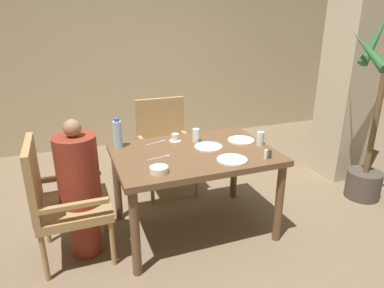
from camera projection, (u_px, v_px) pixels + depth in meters
The scene contains 20 objects.
ground_plane at pixel (194, 228), 3.18m from camera, with size 16.00×16.00×0.00m, color #7A664C.
wall_back at pixel (131, 50), 4.94m from camera, with size 8.00×0.06×2.80m.
pillar_stone at pixel (353, 63), 3.87m from camera, with size 0.50×0.50×2.70m.
dining_table at pixel (194, 161), 2.95m from camera, with size 1.35×0.95×0.77m.
chair_left_side at pixel (60, 198), 2.63m from camera, with size 0.55×0.55×1.00m.
diner_in_left_chair at pixel (80, 188), 2.66m from camera, with size 0.32×0.32×1.15m.
chair_far_side at pixel (165, 143), 3.79m from camera, with size 0.55×0.55×1.00m.
potted_palm at pixel (372, 136), 3.48m from camera, with size 0.55×0.61×1.91m.
plate_main_left at pixel (232, 160), 2.73m from camera, with size 0.25×0.25×0.01m.
plate_main_right at pixel (241, 140), 3.16m from camera, with size 0.25×0.25×0.01m.
plate_dessert_center at pixel (208, 147), 3.00m from camera, with size 0.25×0.25×0.01m.
teacup_with_saucer at pixel (175, 138), 3.14m from camera, with size 0.11×0.11×0.07m.
bowl_small at pixel (159, 170), 2.51m from camera, with size 0.14×0.14×0.05m.
water_bottle at pixel (118, 134), 2.97m from camera, with size 0.08×0.08×0.26m.
glass_tall_near at pixel (196, 135), 3.12m from camera, with size 0.06×0.06×0.12m.
glass_tall_mid at pixel (260, 138), 3.04m from camera, with size 0.06×0.06×0.12m.
salt_shaker at pixel (266, 154), 2.75m from camera, with size 0.03×0.03×0.08m.
pepper_shaker at pixel (270, 154), 2.76m from camera, with size 0.03×0.03×0.07m.
fork_beside_plate at pixel (161, 157), 2.78m from camera, with size 0.20×0.06×0.00m.
knife_beside_plate at pixel (157, 142), 3.11m from camera, with size 0.21×0.08×0.00m.
Camera 1 is at (-0.97, -2.53, 1.84)m, focal length 32.00 mm.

